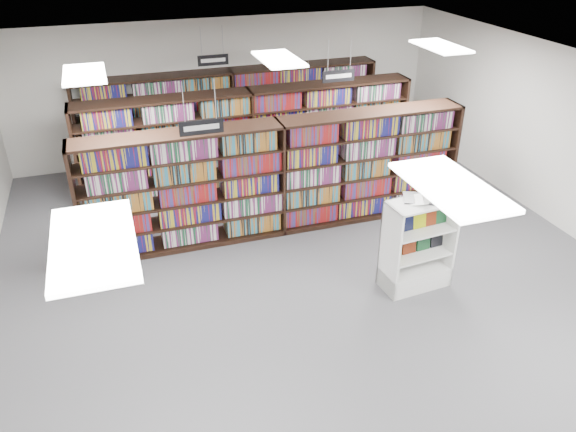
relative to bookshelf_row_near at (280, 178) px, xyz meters
name	(u,v)px	position (x,y,z in m)	size (l,w,h in m)	color
floor	(318,288)	(0.00, -2.00, -1.05)	(12.00, 12.00, 0.00)	#49494E
ceiling	(325,90)	(0.00, -2.00, 2.15)	(10.00, 12.00, 0.10)	silver
wall_back	(228,88)	(0.00, 4.00, 0.55)	(10.00, 0.10, 3.20)	silver
bookshelf_row_near	(280,178)	(0.00, 0.00, 0.00)	(7.00, 0.60, 2.10)	black
bookshelf_row_mid	(251,139)	(0.00, 2.00, 0.00)	(7.00, 0.60, 2.10)	black
bookshelf_row_far	(232,115)	(0.00, 3.70, 0.00)	(7.00, 0.60, 2.10)	black
aisle_sign_left	(201,126)	(-1.50, -1.00, 1.48)	(0.65, 0.02, 0.80)	#B2B2B7
aisle_sign_right	(339,75)	(1.50, 1.00, 1.48)	(0.65, 0.02, 0.80)	#B2B2B7
aisle_sign_center	(213,59)	(-0.50, 3.00, 1.48)	(0.65, 0.02, 0.80)	#B2B2B7
troffer_front_left	(93,243)	(-3.00, -5.00, 2.11)	(0.60, 1.20, 0.04)	white
troffer_front_center	(451,186)	(0.00, -5.00, 2.11)	(0.60, 1.20, 0.04)	white
troffer_back_left	(84,74)	(-3.00, 0.00, 2.11)	(0.60, 1.20, 0.04)	white
troffer_back_center	(279,59)	(0.00, 0.00, 2.11)	(0.60, 1.20, 0.04)	white
troffer_back_right	(441,46)	(3.00, 0.00, 2.11)	(0.60, 1.20, 0.04)	white
endcap_display	(415,257)	(1.47, -2.36, -0.55)	(1.11, 0.62, 1.49)	white
open_book	(426,197)	(1.55, -2.33, 0.47)	(0.79, 0.65, 0.13)	black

